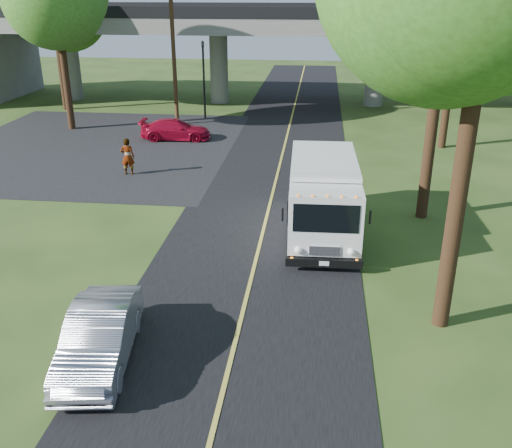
# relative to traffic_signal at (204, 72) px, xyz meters

# --- Properties ---
(ground) EXTENTS (120.00, 120.00, 0.00)m
(ground) POSITION_rel_traffic_signal_xyz_m (6.00, -26.00, -3.20)
(ground) COLOR #2A4217
(ground) RESTS_ON ground
(road) EXTENTS (7.00, 90.00, 0.02)m
(road) POSITION_rel_traffic_signal_xyz_m (6.00, -16.00, -3.19)
(road) COLOR black
(road) RESTS_ON ground
(parking_lot) EXTENTS (16.00, 18.00, 0.01)m
(parking_lot) POSITION_rel_traffic_signal_xyz_m (-5.00, -8.00, -3.19)
(parking_lot) COLOR black
(parking_lot) RESTS_ON ground
(lane_line) EXTENTS (0.12, 90.00, 0.01)m
(lane_line) POSITION_rel_traffic_signal_xyz_m (6.00, -16.00, -3.17)
(lane_line) COLOR gold
(lane_line) RESTS_ON road
(overpass) EXTENTS (54.00, 10.00, 7.30)m
(overpass) POSITION_rel_traffic_signal_xyz_m (6.00, 6.00, 1.36)
(overpass) COLOR slate
(overpass) RESTS_ON ground
(traffic_signal) EXTENTS (0.18, 0.22, 5.20)m
(traffic_signal) POSITION_rel_traffic_signal_xyz_m (0.00, 0.00, 0.00)
(traffic_signal) COLOR black
(traffic_signal) RESTS_ON ground
(utility_pole) EXTENTS (1.60, 0.26, 9.00)m
(utility_pole) POSITION_rel_traffic_signal_xyz_m (-1.50, -2.00, 1.40)
(utility_pole) COLOR #472D19
(utility_pole) RESTS_ON ground
(tree_left_far) EXTENTS (5.26, 5.16, 9.89)m
(tree_left_far) POSITION_rel_traffic_signal_xyz_m (-10.79, 1.84, 4.25)
(tree_left_far) COLOR #382314
(tree_left_far) RESTS_ON ground
(step_van) EXTENTS (2.62, 6.69, 2.78)m
(step_van) POSITION_rel_traffic_signal_xyz_m (8.20, -19.15, -1.69)
(step_van) COLOR white
(step_van) RESTS_ON ground
(red_sedan) EXTENTS (4.31, 2.03, 1.21)m
(red_sedan) POSITION_rel_traffic_signal_xyz_m (-0.63, -5.93, -2.59)
(red_sedan) COLOR #A20A24
(red_sedan) RESTS_ON ground
(silver_sedan) EXTENTS (2.03, 4.37, 1.39)m
(silver_sedan) POSITION_rel_traffic_signal_xyz_m (2.80, -27.66, -2.51)
(silver_sedan) COLOR #909298
(silver_sedan) RESTS_ON ground
(pedestrian) EXTENTS (0.69, 0.48, 1.83)m
(pedestrian) POSITION_rel_traffic_signal_xyz_m (-1.28, -12.95, -2.29)
(pedestrian) COLOR gray
(pedestrian) RESTS_ON ground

